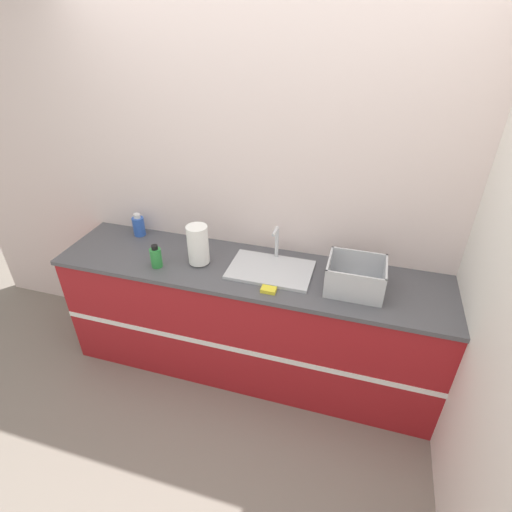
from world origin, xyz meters
TOP-DOWN VIEW (x-y plane):
  - ground_plane at (0.00, 0.00)m, footprint 12.00×12.00m
  - wall_back at (0.00, 0.61)m, footprint 4.96×0.06m
  - wall_right at (1.31, 0.29)m, footprint 0.06×2.58m
  - counter_cabinet at (0.00, 0.29)m, footprint 2.59×0.60m
  - sink at (0.14, 0.30)m, footprint 0.53×0.34m
  - paper_towel_roll at (-0.33, 0.26)m, footprint 0.14×0.14m
  - dish_rack at (0.67, 0.26)m, footprint 0.34×0.28m
  - bottle_green at (-0.58, 0.14)m, footprint 0.07×0.07m
  - bottle_blue at (-0.91, 0.48)m, footprint 0.09×0.09m
  - sponge at (0.19, 0.08)m, footprint 0.09×0.06m

SIDE VIEW (x-z plane):
  - ground_plane at x=0.00m, z-range 0.00..0.00m
  - counter_cabinet at x=0.00m, z-range 0.00..0.88m
  - sponge at x=0.19m, z-range 0.88..0.91m
  - sink at x=0.14m, z-range 0.77..1.02m
  - bottle_green at x=-0.58m, z-range 0.87..1.03m
  - dish_rack at x=0.67m, z-range 0.86..1.05m
  - bottle_blue at x=-0.91m, z-range 0.87..1.04m
  - paper_towel_roll at x=-0.33m, z-range 0.88..1.15m
  - wall_back at x=0.00m, z-range 0.00..2.60m
  - wall_right at x=1.31m, z-range 0.00..2.60m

